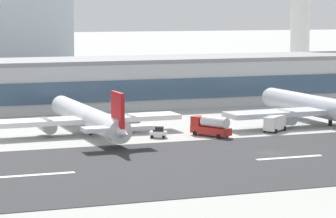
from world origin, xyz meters
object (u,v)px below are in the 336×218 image
at_px(airliner_black_tail_gate_1, 330,109).
at_px(service_box_truck_2, 275,123).
at_px(control_tower, 301,2).
at_px(terminal_building, 144,81).
at_px(airliner_red_tail_gate_0, 90,118).
at_px(service_baggage_tug_1, 158,133).
at_px(service_fuel_truck_0, 211,126).

bearing_deg(airliner_black_tail_gate_1, service_box_truck_2, 101.51).
bearing_deg(control_tower, terminal_building, -151.48).
xyz_separation_m(airliner_red_tail_gate_0, service_baggage_tug_1, (11.35, -8.25, -2.19)).
bearing_deg(service_baggage_tug_1, airliner_black_tail_gate_1, 31.37).
bearing_deg(service_box_truck_2, control_tower, -158.67).
xyz_separation_m(terminal_building, airliner_black_tail_gate_1, (25.62, -48.09, -2.65)).
distance_m(control_tower, service_box_truck_2, 104.27).
relative_size(airliner_black_tail_gate_1, service_baggage_tug_1, 14.61).
xyz_separation_m(service_fuel_truck_0, service_box_truck_2, (14.51, 1.18, -0.24)).
xyz_separation_m(terminal_building, service_baggage_tug_1, (-14.00, -51.55, -5.07)).
bearing_deg(terminal_building, airliner_red_tail_gate_0, -120.34).
bearing_deg(airliner_black_tail_gate_1, airliner_red_tail_gate_0, 81.74).
bearing_deg(service_fuel_truck_0, control_tower, -64.99).
height_order(terminal_building, service_baggage_tug_1, terminal_building).
relative_size(service_fuel_truck_0, service_box_truck_2, 1.40).
distance_m(service_fuel_truck_0, service_box_truck_2, 14.56).
xyz_separation_m(terminal_building, service_box_truck_2, (10.76, -51.91, -4.33)).
bearing_deg(control_tower, service_fuel_truck_0, -127.53).
height_order(control_tower, airliner_black_tail_gate_1, control_tower).
xyz_separation_m(airliner_red_tail_gate_0, service_box_truck_2, (36.10, -8.61, -1.45)).
height_order(airliner_red_tail_gate_0, service_box_truck_2, airliner_red_tail_gate_0).
bearing_deg(service_baggage_tug_1, service_fuel_truck_0, 17.88).
relative_size(terminal_building, control_tower, 3.52).
distance_m(terminal_building, airliner_black_tail_gate_1, 54.56).
distance_m(airliner_red_tail_gate_0, service_fuel_truck_0, 23.74).
relative_size(control_tower, service_baggage_tug_1, 11.54).
height_order(control_tower, service_fuel_truck_0, control_tower).
distance_m(terminal_building, service_box_truck_2, 53.19).
bearing_deg(airliner_red_tail_gate_0, control_tower, -50.47).
xyz_separation_m(airliner_black_tail_gate_1, service_baggage_tug_1, (-39.62, -3.46, -2.43)).
relative_size(control_tower, service_fuel_truck_0, 4.72).
distance_m(terminal_building, service_fuel_truck_0, 53.37).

